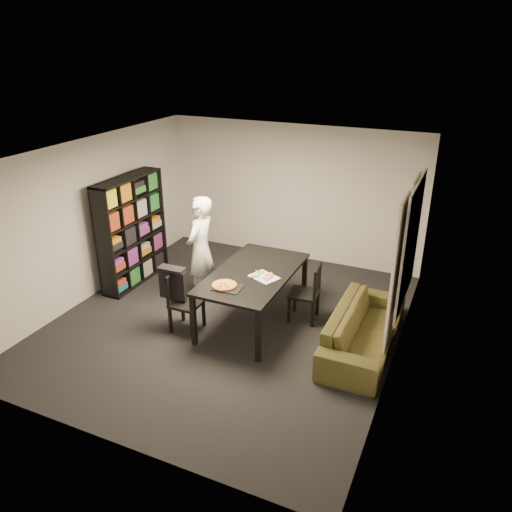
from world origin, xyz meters
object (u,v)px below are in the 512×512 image
at_px(bookshelf, 132,231).
at_px(baking_tray, 228,287).
at_px(chair_right, 310,290).
at_px(sofa, 363,329).
at_px(person, 201,250).
at_px(pepperoni_pizza, 224,285).
at_px(dining_table, 253,277).
at_px(chair_left, 181,297).

height_order(bookshelf, baking_tray, bookshelf).
bearing_deg(chair_right, bookshelf, -96.95).
relative_size(bookshelf, baking_tray, 4.75).
distance_m(baking_tray, sofa, 1.98).
relative_size(person, pepperoni_pizza, 5.10).
bearing_deg(person, bookshelf, -95.94).
xyz_separation_m(pepperoni_pizza, sofa, (1.89, 0.54, -0.55)).
relative_size(bookshelf, person, 1.07).
bearing_deg(sofa, bookshelf, 83.67).
relative_size(dining_table, person, 1.11).
distance_m(dining_table, chair_left, 1.11).
bearing_deg(bookshelf, dining_table, -9.42).
bearing_deg(person, dining_table, 74.12).
xyz_separation_m(bookshelf, person, (1.44, -0.13, -0.06)).
bearing_deg(pepperoni_pizza, person, 135.16).
height_order(dining_table, chair_left, chair_left).
relative_size(person, baking_tray, 4.46).
height_order(chair_left, sofa, chair_left).
height_order(dining_table, person, person).
relative_size(chair_left, pepperoni_pizza, 2.60).
bearing_deg(baking_tray, bookshelf, 156.90).
relative_size(chair_right, sofa, 0.44).
relative_size(baking_tray, sofa, 0.19).
xyz_separation_m(chair_right, pepperoni_pizza, (-0.95, -0.97, 0.33)).
bearing_deg(chair_right, pepperoni_pizza, -50.83).
distance_m(bookshelf, baking_tray, 2.59).
height_order(bookshelf, pepperoni_pizza, bookshelf).
relative_size(dining_table, chair_left, 2.18).
bearing_deg(baking_tray, chair_right, 47.28).
xyz_separation_m(baking_tray, pepperoni_pizza, (-0.06, 0.01, 0.02)).
distance_m(chair_left, person, 1.00).
bearing_deg(dining_table, bookshelf, 170.58).
bearing_deg(baking_tray, pepperoni_pizza, 173.68).
xyz_separation_m(person, sofa, (2.77, -0.34, -0.59)).
bearing_deg(pepperoni_pizza, bookshelf, 156.54).
bearing_deg(bookshelf, pepperoni_pizza, -23.46).
distance_m(dining_table, person, 1.11).
bearing_deg(pepperoni_pizza, chair_left, -177.03).
xyz_separation_m(chair_left, baking_tray, (0.77, 0.03, 0.32)).
height_order(chair_right, sofa, chair_right).
relative_size(dining_table, baking_tray, 4.97).
bearing_deg(baking_tray, dining_table, 78.60).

